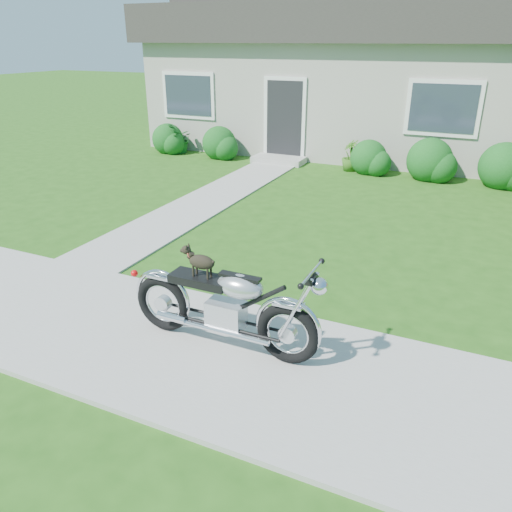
{
  "coord_description": "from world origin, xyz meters",
  "views": [
    {
      "loc": [
        3.59,
        -3.88,
        3.09
      ],
      "look_at": [
        1.33,
        1.0,
        0.75
      ],
      "focal_mm": 35.0,
      "sensor_mm": 36.0,
      "label": 1
    }
  ],
  "objects_px": {
    "house": "(369,73)",
    "motorcycle_with_dog": "(226,306)",
    "potted_plant_left": "(181,139)",
    "potted_plant_right": "(351,155)"
  },
  "relations": [
    {
      "from": "house",
      "to": "motorcycle_with_dog",
      "type": "relative_size",
      "value": 5.68
    },
    {
      "from": "potted_plant_left",
      "to": "motorcycle_with_dog",
      "type": "relative_size",
      "value": 0.38
    },
    {
      "from": "potted_plant_left",
      "to": "motorcycle_with_dog",
      "type": "height_order",
      "value": "motorcycle_with_dog"
    },
    {
      "from": "potted_plant_left",
      "to": "motorcycle_with_dog",
      "type": "xyz_separation_m",
      "value": [
        5.96,
        -8.41,
        0.12
      ]
    },
    {
      "from": "house",
      "to": "potted_plant_right",
      "type": "distance_m",
      "value": 3.9
    },
    {
      "from": "house",
      "to": "potted_plant_left",
      "type": "relative_size",
      "value": 15.05
    },
    {
      "from": "motorcycle_with_dog",
      "to": "potted_plant_left",
      "type": "bearing_deg",
      "value": 125.32
    },
    {
      "from": "house",
      "to": "motorcycle_with_dog",
      "type": "xyz_separation_m",
      "value": [
        1.38,
        -11.86,
        -1.62
      ]
    },
    {
      "from": "house",
      "to": "potted_plant_left",
      "type": "xyz_separation_m",
      "value": [
        -4.58,
        -3.44,
        -1.74
      ]
    },
    {
      "from": "motorcycle_with_dog",
      "to": "house",
      "type": "bearing_deg",
      "value": 96.66
    }
  ]
}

